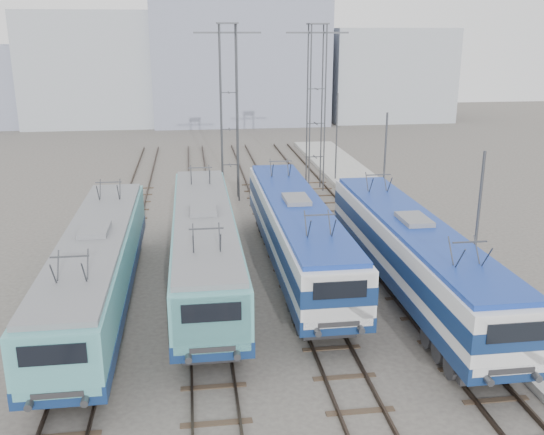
{
  "coord_description": "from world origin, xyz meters",
  "views": [
    {
      "loc": [
        -2.69,
        -19.84,
        11.36
      ],
      "look_at": [
        0.94,
        7.0,
        3.1
      ],
      "focal_mm": 40.0,
      "sensor_mm": 36.0,
      "label": 1
    }
  ],
  "objects_px": {
    "locomotive_far_right": "(413,252)",
    "mast_mid": "(384,172)",
    "locomotive_far_left": "(97,265)",
    "locomotive_center_right": "(297,229)",
    "catenary_tower_east": "(316,101)",
    "mast_front": "(476,236)",
    "locomotive_center_left": "(204,242)",
    "catenary_tower_west": "(229,105)",
    "mast_rear": "(337,138)"
  },
  "relations": [
    {
      "from": "locomotive_center_left",
      "to": "mast_front",
      "type": "height_order",
      "value": "mast_front"
    },
    {
      "from": "locomotive_center_right",
      "to": "mast_rear",
      "type": "xyz_separation_m",
      "value": [
        6.35,
        18.31,
        1.24
      ]
    },
    {
      "from": "mast_front",
      "to": "mast_rear",
      "type": "bearing_deg",
      "value": 90.0
    },
    {
      "from": "mast_front",
      "to": "locomotive_far_left",
      "type": "bearing_deg",
      "value": 171.44
    },
    {
      "from": "locomotive_far_left",
      "to": "locomotive_center_left",
      "type": "bearing_deg",
      "value": 25.62
    },
    {
      "from": "mast_front",
      "to": "catenary_tower_east",
      "type": "bearing_deg",
      "value": 95.45
    },
    {
      "from": "locomotive_far_right",
      "to": "catenary_tower_east",
      "type": "relative_size",
      "value": 1.46
    },
    {
      "from": "mast_mid",
      "to": "locomotive_center_left",
      "type": "bearing_deg",
      "value": -145.23
    },
    {
      "from": "locomotive_center_right",
      "to": "locomotive_far_right",
      "type": "distance_m",
      "value": 5.89
    },
    {
      "from": "catenary_tower_west",
      "to": "catenary_tower_east",
      "type": "height_order",
      "value": "same"
    },
    {
      "from": "locomotive_far_left",
      "to": "catenary_tower_east",
      "type": "distance_m",
      "value": 24.15
    },
    {
      "from": "locomotive_far_left",
      "to": "catenary_tower_west",
      "type": "xyz_separation_m",
      "value": [
        6.75,
        17.69,
        4.48
      ]
    },
    {
      "from": "locomotive_center_right",
      "to": "mast_front",
      "type": "xyz_separation_m",
      "value": [
        6.35,
        -5.69,
        1.24
      ]
    },
    {
      "from": "locomotive_center_left",
      "to": "locomotive_far_right",
      "type": "bearing_deg",
      "value": -15.98
    },
    {
      "from": "locomotive_far_left",
      "to": "mast_front",
      "type": "xyz_separation_m",
      "value": [
        15.35,
        -2.31,
        1.34
      ]
    },
    {
      "from": "locomotive_far_right",
      "to": "mast_mid",
      "type": "relative_size",
      "value": 2.5
    },
    {
      "from": "locomotive_far_right",
      "to": "catenary_tower_east",
      "type": "distance_m",
      "value": 20.59
    },
    {
      "from": "locomotive_far_right",
      "to": "mast_front",
      "type": "height_order",
      "value": "mast_front"
    },
    {
      "from": "catenary_tower_east",
      "to": "mast_front",
      "type": "distance_m",
      "value": 22.32
    },
    {
      "from": "locomotive_far_left",
      "to": "locomotive_center_right",
      "type": "distance_m",
      "value": 9.61
    },
    {
      "from": "locomotive_center_left",
      "to": "mast_mid",
      "type": "xyz_separation_m",
      "value": [
        10.85,
        7.53,
        1.29
      ]
    },
    {
      "from": "mast_mid",
      "to": "mast_front",
      "type": "bearing_deg",
      "value": -90.0
    },
    {
      "from": "catenary_tower_east",
      "to": "locomotive_far_right",
      "type": "bearing_deg",
      "value": -89.29
    },
    {
      "from": "locomotive_far_left",
      "to": "mast_rear",
      "type": "bearing_deg",
      "value": 54.71
    },
    {
      "from": "locomotive_far_left",
      "to": "locomotive_far_right",
      "type": "bearing_deg",
      "value": -1.78
    },
    {
      "from": "mast_front",
      "to": "mast_rear",
      "type": "height_order",
      "value": "same"
    },
    {
      "from": "catenary_tower_west",
      "to": "mast_front",
      "type": "xyz_separation_m",
      "value": [
        8.6,
        -20.0,
        -3.14
      ]
    },
    {
      "from": "locomotive_far_left",
      "to": "mast_front",
      "type": "height_order",
      "value": "mast_front"
    },
    {
      "from": "catenary_tower_west",
      "to": "catenary_tower_east",
      "type": "distance_m",
      "value": 6.8
    },
    {
      "from": "locomotive_center_left",
      "to": "mast_rear",
      "type": "relative_size",
      "value": 2.53
    },
    {
      "from": "mast_front",
      "to": "mast_mid",
      "type": "height_order",
      "value": "same"
    },
    {
      "from": "catenary_tower_east",
      "to": "mast_rear",
      "type": "xyz_separation_m",
      "value": [
        2.1,
        2.0,
        -3.14
      ]
    },
    {
      "from": "catenary_tower_east",
      "to": "mast_front",
      "type": "height_order",
      "value": "catenary_tower_east"
    },
    {
      "from": "locomotive_center_right",
      "to": "catenary_tower_east",
      "type": "relative_size",
      "value": 1.47
    },
    {
      "from": "locomotive_far_right",
      "to": "locomotive_far_left",
      "type": "bearing_deg",
      "value": 178.22
    },
    {
      "from": "locomotive_far_left",
      "to": "locomotive_center_right",
      "type": "height_order",
      "value": "locomotive_center_right"
    },
    {
      "from": "mast_mid",
      "to": "catenary_tower_east",
      "type": "bearing_deg",
      "value": 101.86
    },
    {
      "from": "locomotive_center_right",
      "to": "mast_mid",
      "type": "relative_size",
      "value": 2.52
    },
    {
      "from": "mast_mid",
      "to": "mast_rear",
      "type": "bearing_deg",
      "value": 90.0
    },
    {
      "from": "locomotive_center_right",
      "to": "locomotive_center_left",
      "type": "bearing_deg",
      "value": -164.82
    },
    {
      "from": "locomotive_center_left",
      "to": "locomotive_center_right",
      "type": "xyz_separation_m",
      "value": [
        4.5,
        1.22,
        0.05
      ]
    },
    {
      "from": "locomotive_center_right",
      "to": "mast_front",
      "type": "height_order",
      "value": "mast_front"
    },
    {
      "from": "locomotive_far_left",
      "to": "catenary_tower_east",
      "type": "relative_size",
      "value": 1.44
    },
    {
      "from": "catenary_tower_east",
      "to": "mast_mid",
      "type": "relative_size",
      "value": 1.71
    },
    {
      "from": "catenary_tower_west",
      "to": "mast_front",
      "type": "height_order",
      "value": "catenary_tower_west"
    },
    {
      "from": "locomotive_far_right",
      "to": "mast_mid",
      "type": "xyz_separation_m",
      "value": [
        1.85,
        10.11,
        1.26
      ]
    },
    {
      "from": "locomotive_far_right",
      "to": "mast_mid",
      "type": "height_order",
      "value": "mast_mid"
    },
    {
      "from": "mast_mid",
      "to": "locomotive_center_right",
      "type": "bearing_deg",
      "value": -135.18
    },
    {
      "from": "locomotive_far_left",
      "to": "locomotive_center_left",
      "type": "relative_size",
      "value": 0.98
    },
    {
      "from": "locomotive_far_left",
      "to": "mast_front",
      "type": "bearing_deg",
      "value": -8.56
    }
  ]
}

